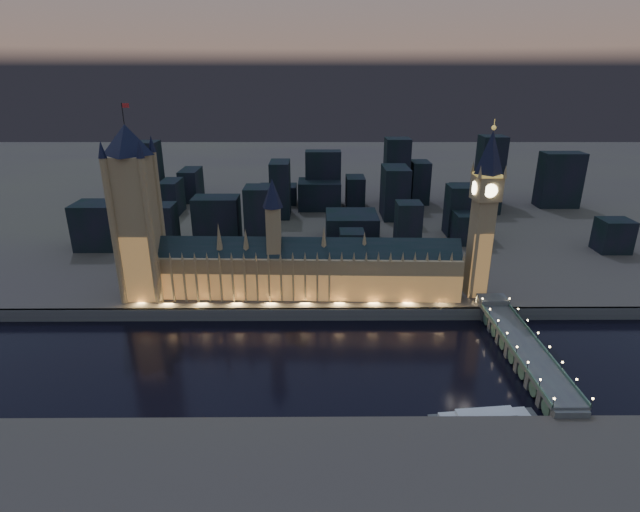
{
  "coord_description": "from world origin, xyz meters",
  "views": [
    {
      "loc": [
        2.89,
        -239.74,
        150.33
      ],
      "look_at": [
        5.0,
        55.0,
        38.0
      ],
      "focal_mm": 28.0,
      "sensor_mm": 36.0,
      "label": 1
    }
  ],
  "objects_px": {
    "palace_of_westminster": "(304,269)",
    "elizabeth_tower": "(485,202)",
    "westminster_bridge": "(521,348)",
    "river_boat": "(485,417)",
    "victoria_tower": "(135,206)"
  },
  "relations": [
    {
      "from": "elizabeth_tower",
      "to": "westminster_bridge",
      "type": "relative_size",
      "value": 1.0
    },
    {
      "from": "westminster_bridge",
      "to": "river_boat",
      "type": "bearing_deg",
      "value": -124.33
    },
    {
      "from": "palace_of_westminster",
      "to": "victoria_tower",
      "type": "height_order",
      "value": "victoria_tower"
    },
    {
      "from": "westminster_bridge",
      "to": "river_boat",
      "type": "xyz_separation_m",
      "value": [
        -35.49,
        -51.97,
        -4.43
      ]
    },
    {
      "from": "elizabeth_tower",
      "to": "westminster_bridge",
      "type": "bearing_deg",
      "value": -84.18
    },
    {
      "from": "victoria_tower",
      "to": "westminster_bridge",
      "type": "distance_m",
      "value": 242.28
    },
    {
      "from": "palace_of_westminster",
      "to": "river_boat",
      "type": "xyz_separation_m",
      "value": [
        84.51,
        -117.16,
        -24.81
      ]
    },
    {
      "from": "westminster_bridge",
      "to": "river_boat",
      "type": "height_order",
      "value": "westminster_bridge"
    },
    {
      "from": "palace_of_westminster",
      "to": "elizabeth_tower",
      "type": "xyz_separation_m",
      "value": [
        113.35,
        0.18,
        44.92
      ]
    },
    {
      "from": "westminster_bridge",
      "to": "victoria_tower",
      "type": "bearing_deg",
      "value": 163.77
    },
    {
      "from": "palace_of_westminster",
      "to": "elizabeth_tower",
      "type": "relative_size",
      "value": 1.78
    },
    {
      "from": "victoria_tower",
      "to": "river_boat",
      "type": "relative_size",
      "value": 2.41
    },
    {
      "from": "palace_of_westminster",
      "to": "westminster_bridge",
      "type": "height_order",
      "value": "palace_of_westminster"
    },
    {
      "from": "elizabeth_tower",
      "to": "victoria_tower",
      "type": "bearing_deg",
      "value": -180.0
    },
    {
      "from": "victoria_tower",
      "to": "river_boat",
      "type": "distance_m",
      "value": 232.56
    }
  ]
}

